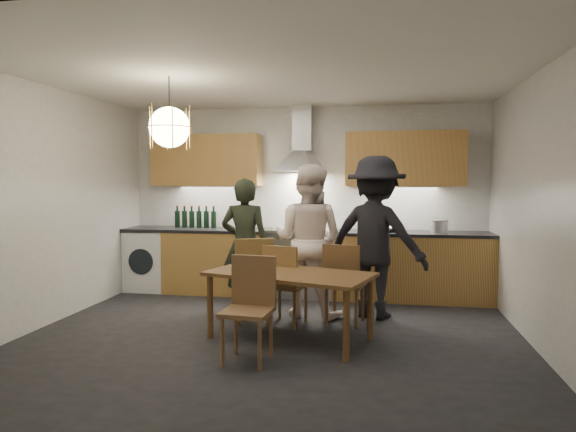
% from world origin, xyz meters
% --- Properties ---
extents(ground, '(5.00, 5.00, 0.00)m').
position_xyz_m(ground, '(0.00, 0.00, 0.00)').
color(ground, black).
rests_on(ground, ground).
extents(room_shell, '(5.02, 4.52, 2.61)m').
position_xyz_m(room_shell, '(0.00, 0.00, 1.71)').
color(room_shell, white).
rests_on(room_shell, ground).
extents(counter_run, '(5.00, 0.62, 0.90)m').
position_xyz_m(counter_run, '(0.02, 1.95, 0.45)').
color(counter_run, tan).
rests_on(counter_run, ground).
extents(range_stove, '(0.90, 0.60, 0.92)m').
position_xyz_m(range_stove, '(0.00, 1.94, 0.44)').
color(range_stove, silver).
rests_on(range_stove, ground).
extents(wall_fixtures, '(4.30, 0.54, 1.10)m').
position_xyz_m(wall_fixtures, '(0.00, 2.07, 1.87)').
color(wall_fixtures, tan).
rests_on(wall_fixtures, ground).
extents(pendant_lamp, '(0.43, 0.43, 0.70)m').
position_xyz_m(pendant_lamp, '(-1.00, -0.10, 2.10)').
color(pendant_lamp, black).
rests_on(pendant_lamp, ground).
extents(dining_table, '(1.75, 1.23, 0.67)m').
position_xyz_m(dining_table, '(0.18, 0.00, 0.59)').
color(dining_table, brown).
rests_on(dining_table, ground).
extents(chair_back_left, '(0.56, 0.56, 0.95)m').
position_xyz_m(chair_back_left, '(-0.31, 0.52, 0.54)').
color(chair_back_left, brown).
rests_on(chair_back_left, ground).
extents(chair_back_mid, '(0.49, 0.49, 0.88)m').
position_xyz_m(chair_back_mid, '(0.04, 0.45, 0.51)').
color(chair_back_mid, brown).
rests_on(chair_back_mid, ground).
extents(chair_back_right, '(0.47, 0.47, 0.89)m').
position_xyz_m(chair_back_right, '(0.67, 0.58, 0.51)').
color(chair_back_right, brown).
rests_on(chair_back_right, ground).
extents(chair_front, '(0.44, 0.44, 0.91)m').
position_xyz_m(chair_front, '(-0.06, -0.60, 0.52)').
color(chair_front, brown).
rests_on(chair_front, ground).
extents(person_left, '(0.59, 0.39, 1.60)m').
position_xyz_m(person_left, '(-0.53, 1.01, 0.80)').
color(person_left, black).
rests_on(person_left, ground).
extents(person_mid, '(1.00, 0.86, 1.76)m').
position_xyz_m(person_mid, '(0.24, 0.94, 0.88)').
color(person_mid, white).
rests_on(person_mid, ground).
extents(person_right, '(1.37, 1.07, 1.85)m').
position_xyz_m(person_right, '(1.01, 1.00, 0.93)').
color(person_right, black).
rests_on(person_right, ground).
extents(mixing_bowl, '(0.31, 0.31, 0.06)m').
position_xyz_m(mixing_bowl, '(1.19, 1.92, 0.93)').
color(mixing_bowl, silver).
rests_on(mixing_bowl, counter_run).
extents(stock_pot, '(0.26, 0.26, 0.16)m').
position_xyz_m(stock_pot, '(1.81, 1.92, 0.98)').
color(stock_pot, '#B6B6B9').
rests_on(stock_pot, counter_run).
extents(wine_bottles, '(0.62, 0.07, 0.31)m').
position_xyz_m(wine_bottles, '(-1.54, 2.04, 1.05)').
color(wine_bottles, black).
rests_on(wine_bottles, counter_run).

